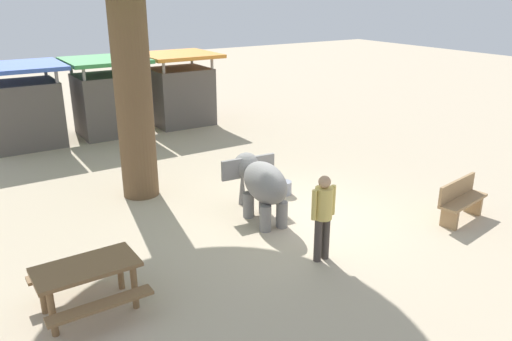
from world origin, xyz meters
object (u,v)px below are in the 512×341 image
picnic_table_near (87,277)px  market_stall_blue (25,110)px  person_handler (323,212)px  market_stall_orange (180,92)px  elephant (261,182)px  feed_bucket (284,188)px  wooden_bench (461,199)px  market_stall_green (108,100)px

picnic_table_near → market_stall_blue: 9.84m
person_handler → market_stall_orange: 10.67m
elephant → feed_bucket: 1.62m
market_stall_orange → feed_bucket: 7.68m
elephant → wooden_bench: elephant is taller
feed_bucket → picnic_table_near: bearing=-156.9°
elephant → market_stall_blue: (-3.21, 8.41, 0.31)m
wooden_bench → market_stall_blue: market_stall_blue is taller
market_stall_orange → picnic_table_near: bearing=-121.4°
wooden_bench → picnic_table_near: (-7.50, 0.93, 0.12)m
picnic_table_near → person_handler: bearing=168.8°
person_handler → market_stall_orange: market_stall_orange is taller
elephant → market_stall_orange: bearing=-8.4°
person_handler → market_stall_green: 10.49m
person_handler → wooden_bench: 3.59m
wooden_bench → market_stall_green: (-4.13, 10.73, 0.67)m
market_stall_blue → feed_bucket: (4.42, -7.57, -0.98)m
market_stall_green → feed_bucket: bearing=-76.5°
market_stall_blue → market_stall_green: (2.60, 0.00, 0.00)m
market_stall_blue → market_stall_orange: same height
wooden_bench → market_stall_green: market_stall_green is taller
picnic_table_near → market_stall_green: bearing=-110.4°
market_stall_blue → market_stall_green: same height
person_handler → market_stall_green: size_ratio=0.64×
elephant → person_handler: bearing=-175.8°
market_stall_blue → elephant: bearing=-69.1°
elephant → market_stall_orange: size_ratio=0.75×
wooden_bench → market_stall_green: size_ratio=0.57×
elephant → wooden_bench: (3.52, -2.32, -0.36)m
wooden_bench → market_stall_orange: bearing=-91.7°
wooden_bench → market_stall_orange: 10.86m
person_handler → elephant: bearing=-0.4°
market_stall_green → market_stall_orange: same height
market_stall_blue → feed_bucket: bearing=-59.7°
wooden_bench → market_stall_orange: market_stall_orange is taller
feed_bucket → person_handler: bearing=-113.1°
wooden_bench → picnic_table_near: bearing=-16.9°
wooden_bench → market_stall_blue: 12.68m
person_handler → market_stall_orange: size_ratio=0.64×
wooden_bench → feed_bucket: wooden_bench is taller
picnic_table_near → feed_bucket: picnic_table_near is taller
picnic_table_near → feed_bucket: 5.67m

